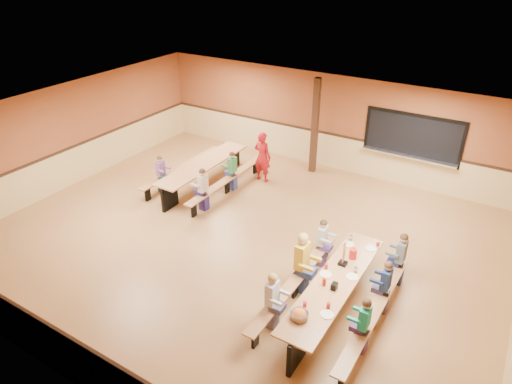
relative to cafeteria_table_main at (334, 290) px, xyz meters
The scene contains 23 objects.
ground 3.16m from the cafeteria_table_main, 157.61° to the left, with size 12.00×12.00×0.00m, color olive.
room_envelope 3.12m from the cafeteria_table_main, 157.61° to the left, with size 12.04×10.04×3.02m.
kitchen_pass_through 6.23m from the cafeteria_table_main, 92.62° to the left, with size 2.78×0.28×1.38m.
structural_post 6.45m from the cafeteria_table_main, 118.88° to the left, with size 0.18×0.18×3.00m, color #311C10.
cafeteria_table_main is the anchor object (origin of this frame).
cafeteria_table_second 6.15m from the cafeteria_table_main, 151.23° to the left, with size 1.91×3.70×0.74m.
seated_child_white_left 1.27m from the cafeteria_table_main, 130.77° to the right, with size 0.37×0.30×1.21m, color silver, non-canonical shape.
seated_adult_yellow 0.88m from the cafeteria_table_main, 162.80° to the left, with size 0.45×0.37×1.37m, color gold, non-canonical shape.
seated_child_grey_left 1.51m from the cafeteria_table_main, 123.12° to the left, with size 0.34×0.28×1.16m, color #B1B1B1, non-canonical shape.
seated_child_teal_right 1.05m from the cafeteria_table_main, 38.25° to the right, with size 0.34×0.28×1.15m, color #1B9C81, non-canonical shape.
seated_child_navy_right 0.98m from the cafeteria_table_main, 32.75° to the left, with size 0.35×0.29×1.17m, color navy, non-canonical shape.
seated_child_char_right 1.76m from the cafeteria_table_main, 61.98° to the left, with size 0.37×0.30×1.21m, color #4E5558, non-canonical shape.
seated_child_purple_sec 6.53m from the cafeteria_table_main, 162.00° to the left, with size 0.33×0.27×1.12m, color #754777, non-canonical shape.
seated_child_green_sec 5.60m from the cafeteria_table_main, 144.55° to the left, with size 0.35×0.29×1.17m, color #338044, non-canonical shape.
seated_child_tan_sec 4.93m from the cafeteria_table_main, 157.88° to the left, with size 0.36×0.30×1.20m, color #BCAD99, non-canonical shape.
standing_woman 5.89m from the cafeteria_table_main, 134.41° to the left, with size 0.57×0.37×1.56m, color #A01218.
punch_pitcher 0.94m from the cafeteria_table_main, 88.95° to the left, with size 0.16×0.16×0.22m, color #B41D18.
chip_bowl 1.26m from the cafeteria_table_main, 96.78° to the right, with size 0.32×0.32×0.15m, color orange, non-canonical shape.
napkin_dispenser 0.35m from the cafeteria_table_main, 70.82° to the right, with size 0.10×0.14×0.13m, color black.
condiment_mustard 0.38m from the cafeteria_table_main, 132.83° to the right, with size 0.06×0.06×0.17m, color yellow.
condiment_ketchup 0.39m from the cafeteria_table_main, 119.66° to the right, with size 0.06×0.06×0.17m, color #B2140F.
table_paddle 0.68m from the cafeteria_table_main, 97.35° to the left, with size 0.16×0.16×0.56m.
place_settings 0.27m from the cafeteria_table_main, behind, with size 0.65×3.30×0.11m, color beige, non-canonical shape.
Camera 1 is at (5.17, -7.78, 6.37)m, focal length 32.00 mm.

